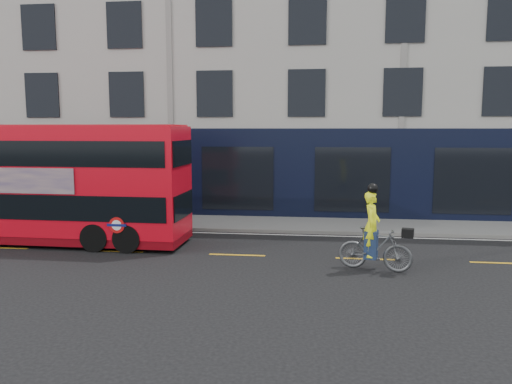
# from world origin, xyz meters

# --- Properties ---
(ground) EXTENTS (120.00, 120.00, 0.00)m
(ground) POSITION_xyz_m (0.00, 0.00, 0.00)
(ground) COLOR black
(ground) RESTS_ON ground
(pavement) EXTENTS (60.00, 3.00, 0.12)m
(pavement) POSITION_xyz_m (0.00, 6.50, 0.06)
(pavement) COLOR slate
(pavement) RESTS_ON ground
(kerb) EXTENTS (60.00, 0.12, 0.13)m
(kerb) POSITION_xyz_m (0.00, 5.00, 0.07)
(kerb) COLOR slate
(kerb) RESTS_ON ground
(building_terrace) EXTENTS (50.00, 10.07, 15.00)m
(building_terrace) POSITION_xyz_m (0.00, 12.94, 7.49)
(building_terrace) COLOR #A19E98
(building_terrace) RESTS_ON ground
(road_edge_line) EXTENTS (58.00, 0.10, 0.01)m
(road_edge_line) POSITION_xyz_m (0.00, 4.70, 0.00)
(road_edge_line) COLOR silver
(road_edge_line) RESTS_ON ground
(lane_dashes) EXTENTS (58.00, 0.12, 0.01)m
(lane_dashes) POSITION_xyz_m (0.00, 1.50, 0.00)
(lane_dashes) COLOR gold
(lane_dashes) RESTS_ON ground
(bus) EXTENTS (10.29, 2.56, 4.12)m
(bus) POSITION_xyz_m (-3.03, 2.50, 2.11)
(bus) COLOR red
(bus) RESTS_ON ground
(cyclist) EXTENTS (2.15, 1.09, 2.48)m
(cyclist) POSITION_xyz_m (8.12, 0.30, 0.83)
(cyclist) COLOR #4D4F52
(cyclist) RESTS_ON ground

